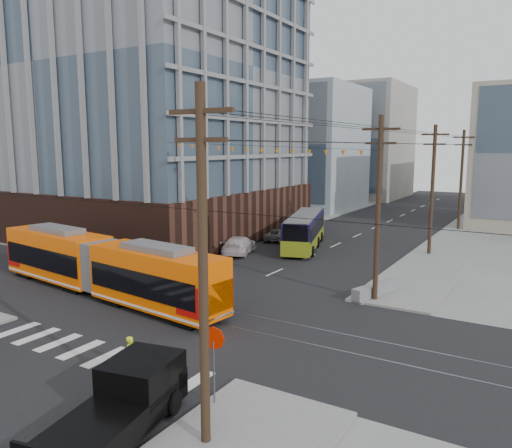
{
  "coord_description": "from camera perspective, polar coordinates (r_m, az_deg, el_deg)",
  "views": [
    {
      "loc": [
        17.18,
        -17.5,
        9.22
      ],
      "look_at": [
        0.46,
        10.55,
        4.13
      ],
      "focal_mm": 35.0,
      "sensor_mm": 36.0,
      "label": 1
    }
  ],
  "objects": [
    {
      "name": "parked_car_silver",
      "position": [
        37.15,
        -7.05,
        -4.32
      ],
      "size": [
        1.78,
        4.85,
        1.58
      ],
      "primitive_type": "imported",
      "rotation": [
        0.0,
        0.0,
        3.16
      ],
      "color": "#BBBBBB",
      "rests_on": "ground"
    },
    {
      "name": "stop_sign",
      "position": [
        18.45,
        -4.84,
        -16.25
      ],
      "size": [
        0.99,
        0.99,
        2.8
      ],
      "primitive_type": null,
      "rotation": [
        0.0,
        0.0,
        0.18
      ],
      "color": "#B31700",
      "rests_on": "ground"
    },
    {
      "name": "utility_pole_far",
      "position": [
        74.1,
        24.14,
        5.21
      ],
      "size": [
        0.3,
        0.3,
        11.0
      ],
      "primitive_type": "cylinder",
      "color": "black",
      "rests_on": "ground"
    },
    {
      "name": "parked_car_white",
      "position": [
        43.34,
        -1.93,
        -2.4
      ],
      "size": [
        3.57,
        5.62,
        1.52
      ],
      "primitive_type": "imported",
      "rotation": [
        0.0,
        0.0,
        3.44
      ],
      "color": "silver",
      "rests_on": "ground"
    },
    {
      "name": "pickup_truck",
      "position": [
        17.33,
        -16.05,
        -19.77
      ],
      "size": [
        3.21,
        6.27,
        2.03
      ],
      "primitive_type": null,
      "rotation": [
        0.0,
        0.0,
        0.19
      ],
      "color": "black",
      "rests_on": "ground"
    },
    {
      "name": "bg_bldg_nw_far",
      "position": [
        94.78,
        11.75,
        9.15
      ],
      "size": [
        16.0,
        18.0,
        20.0
      ],
      "primitive_type": "cube",
      "color": "gray",
      "rests_on": "ground"
    },
    {
      "name": "city_bus",
      "position": [
        45.96,
        5.57,
        -0.74
      ],
      "size": [
        5.65,
        11.4,
        3.17
      ],
      "primitive_type": null,
      "rotation": [
        0.0,
        0.0,
        0.3
      ],
      "color": "black",
      "rests_on": "ground"
    },
    {
      "name": "utility_pole_near",
      "position": [
        14.88,
        -6.06,
        -5.66
      ],
      "size": [
        0.3,
        0.3,
        11.0
      ],
      "primitive_type": "cylinder",
      "color": "black",
      "rests_on": "ground"
    },
    {
      "name": "ground",
      "position": [
        26.2,
        -13.06,
        -11.98
      ],
      "size": [
        160.0,
        160.0,
        0.0
      ],
      "primitive_type": "plane",
      "color": "slate"
    },
    {
      "name": "bg_bldg_nw_near",
      "position": [
        77.45,
        4.67,
        8.67
      ],
      "size": [
        18.0,
        16.0,
        18.0
      ],
      "primitive_type": "cube",
      "color": "#8C99A5",
      "rests_on": "ground"
    },
    {
      "name": "pedestrian",
      "position": [
        21.52,
        -14.04,
        -14.39
      ],
      "size": [
        0.52,
        0.67,
        1.63
      ],
      "primitive_type": "imported",
      "rotation": [
        0.0,
        0.0,
        1.81
      ],
      "color": "#D8E920",
      "rests_on": "ground"
    },
    {
      "name": "streetcar",
      "position": [
        32.56,
        -17.09,
        -4.64
      ],
      "size": [
        19.27,
        5.03,
        3.68
      ],
      "primitive_type": null,
      "rotation": [
        0.0,
        0.0,
        -0.12
      ],
      "color": "#FD5900",
      "rests_on": "ground"
    },
    {
      "name": "office_building",
      "position": [
        56.58,
        -13.59,
        13.77
      ],
      "size": [
        30.0,
        25.0,
        28.6
      ],
      "primitive_type": "cube",
      "color": "#381E16",
      "rests_on": "ground"
    },
    {
      "name": "parked_car_grey",
      "position": [
        49.37,
        2.5,
        -1.22
      ],
      "size": [
        2.86,
        4.55,
        1.17
      ],
      "primitive_type": "imported",
      "rotation": [
        0.0,
        0.0,
        3.37
      ],
      "color": "slate",
      "rests_on": "ground"
    },
    {
      "name": "jersey_barrier",
      "position": [
        31.96,
        13.57,
        -7.37
      ],
      "size": [
        2.16,
        4.27,
        0.84
      ],
      "primitive_type": "cube",
      "rotation": [
        0.0,
        0.0,
        -0.31
      ],
      "color": "slate",
      "rests_on": "ground"
    }
  ]
}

